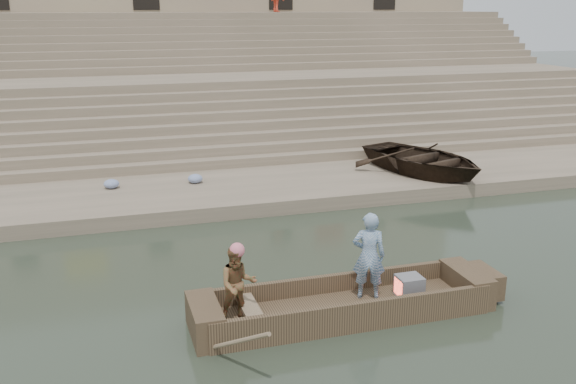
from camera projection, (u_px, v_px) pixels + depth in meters
name	position (u px, v px, depth m)	size (l,w,h in m)	color
ground	(384.00, 312.00, 11.87)	(120.00, 120.00, 0.00)	#283225
lower_landing	(271.00, 189.00, 19.16)	(32.00, 4.00, 0.40)	gray
mid_landing	(221.00, 111.00, 25.71)	(32.00, 3.00, 2.80)	gray
upper_landing	(193.00, 66.00, 31.81)	(32.00, 3.00, 5.20)	gray
ghat_steps	(213.00, 96.00, 27.16)	(32.00, 11.00, 5.20)	gray
building_wall	(180.00, 4.00, 34.64)	(32.00, 5.07, 11.20)	tan
main_rowboat	(343.00, 311.00, 11.67)	(5.00, 1.30, 0.22)	brown
rowboat_trim	(354.00, 299.00, 11.67)	(6.04, 2.63, 2.04)	brown
standing_man	(369.00, 256.00, 11.73)	(0.61, 0.40, 1.67)	#225183
rowing_man	(238.00, 284.00, 10.87)	(0.67, 0.52, 1.37)	#23692D
television	(409.00, 286.00, 11.95)	(0.46, 0.42, 0.40)	slate
beached_rowboat	(423.00, 159.00, 20.04)	(3.15, 4.41, 0.91)	#2D2116
cloth_bundles	(154.00, 181.00, 18.72)	(2.86, 0.56, 0.26)	#3F5999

